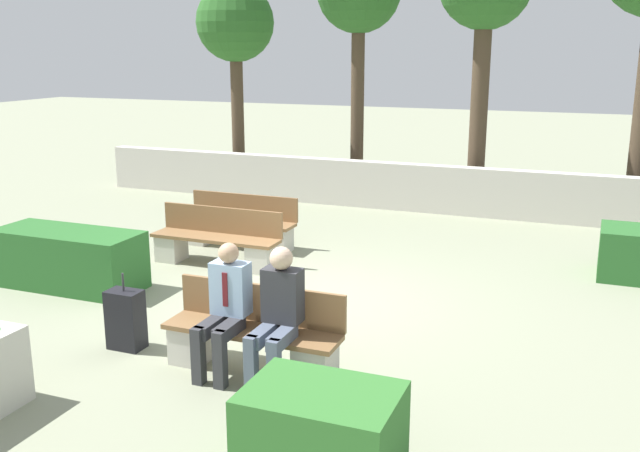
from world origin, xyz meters
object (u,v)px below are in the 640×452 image
at_px(bench_right_side, 239,227).
at_px(tree_leftmost, 235,27).
at_px(person_seated_woman, 277,309).
at_px(suitcase, 126,320).
at_px(bench_left_side, 216,243).
at_px(person_seated_man, 225,303).
at_px(bench_front, 253,339).

relative_size(bench_right_side, tree_leftmost, 0.42).
relative_size(person_seated_woman, suitcase, 1.57).
xyz_separation_m(bench_left_side, bench_right_side, (-0.15, 1.01, -0.00)).
bearing_deg(tree_leftmost, person_seated_woman, -59.94).
bearing_deg(person_seated_man, bench_right_side, 116.26).
height_order(bench_left_side, person_seated_woman, person_seated_woman).
bearing_deg(bench_right_side, bench_left_side, -88.41).
relative_size(person_seated_woman, tree_leftmost, 0.29).
bearing_deg(person_seated_man, tree_leftmost, 117.10).
distance_m(bench_front, suitcase, 1.53).
height_order(bench_left_side, person_seated_man, person_seated_man).
distance_m(bench_front, tree_leftmost, 10.18).
height_order(bench_front, tree_leftmost, tree_leftmost).
bearing_deg(suitcase, bench_left_side, 101.42).
bearing_deg(suitcase, person_seated_man, -4.77).
bearing_deg(bench_front, bench_left_side, 125.34).
xyz_separation_m(bench_front, tree_leftmost, (-4.63, 8.45, 3.30)).
bearing_deg(person_seated_woman, person_seated_man, -179.67).
xyz_separation_m(person_seated_man, tree_leftmost, (-4.39, 8.59, 2.90)).
distance_m(bench_left_side, suitcase, 3.13).
bearing_deg(suitcase, tree_leftmost, 110.05).
distance_m(bench_right_side, person_seated_man, 4.68).
height_order(bench_front, suitcase, suitcase).
distance_m(bench_left_side, person_seated_woman, 4.05).
xyz_separation_m(person_seated_woman, suitcase, (-1.87, 0.11, -0.42)).
bearing_deg(tree_leftmost, suitcase, -69.95).
height_order(bench_right_side, suitcase, suitcase).
bearing_deg(bench_right_side, bench_front, -67.05).
relative_size(bench_left_side, person_seated_woman, 1.49).
relative_size(bench_right_side, suitcase, 2.23).
height_order(bench_front, person_seated_woman, person_seated_woman).
xyz_separation_m(bench_front, bench_left_side, (-2.15, 3.03, 0.01)).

